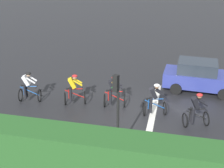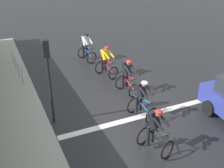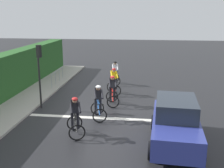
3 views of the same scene
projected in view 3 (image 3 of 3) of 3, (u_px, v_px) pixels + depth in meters
ground_plane at (102, 114)px, 13.69m from camera, size 80.00×80.00×0.00m
sidewalk_kerb at (25, 97)px, 16.19m from camera, size 2.80×19.67×0.12m
stone_wall_low at (10, 93)px, 16.24m from camera, size 0.44×19.67×0.60m
hedge_wall at (4, 77)px, 16.03m from camera, size 1.10×19.67×2.58m
road_marking_stop_line at (100, 118)px, 13.16m from camera, size 7.00×0.30×0.01m
cyclist_lead at (115, 73)px, 19.27m from camera, size 0.86×1.18×1.66m
cyclist_second at (114, 82)px, 16.90m from camera, size 1.00×1.25×1.66m
cyclist_mid at (112, 91)px, 14.89m from camera, size 0.87×1.19×1.66m
cyclist_fourth at (98, 102)px, 12.94m from camera, size 0.96×1.23×1.66m
cyclist_trailing at (75, 117)px, 11.15m from camera, size 1.01×1.25×1.66m
car_navy at (176, 123)px, 10.36m from camera, size 2.07×4.19×1.76m
traffic_light_near_crossing at (39, 67)px, 14.10m from camera, size 0.25×0.31×3.34m
pedestrian_railing_kerbside at (57, 74)px, 19.22m from camera, size 0.17×2.88×1.03m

